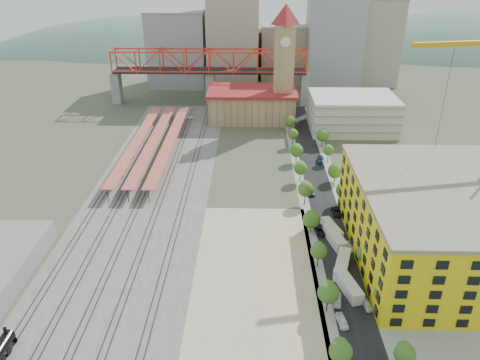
{
  "coord_description": "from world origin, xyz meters",
  "views": [
    {
      "loc": [
        -5.43,
        -114.58,
        66.33
      ],
      "look_at": [
        -8.2,
        0.23,
        10.0
      ],
      "focal_mm": 35.0,
      "sensor_mm": 36.0,
      "label": 1
    }
  ],
  "objects_px": {
    "site_trailer_b": "(342,265)",
    "site_trailer_c": "(334,238)",
    "site_trailer_a": "(348,286)",
    "site_trailer_d": "(332,229)",
    "clock_tower": "(284,54)",
    "construction_building": "(453,223)",
    "car_0": "(342,321)"
  },
  "relations": [
    {
      "from": "site_trailer_b",
      "to": "site_trailer_c",
      "type": "bearing_deg",
      "value": 106.99
    },
    {
      "from": "construction_building",
      "to": "site_trailer_c",
      "type": "relative_size",
      "value": 5.03
    },
    {
      "from": "site_trailer_a",
      "to": "site_trailer_d",
      "type": "xyz_separation_m",
      "value": [
        0.0,
        23.33,
        -0.15
      ]
    },
    {
      "from": "clock_tower",
      "to": "site_trailer_b",
      "type": "distance_m",
      "value": 109.75
    },
    {
      "from": "site_trailer_b",
      "to": "construction_building",
      "type": "bearing_deg",
      "value": 30.0
    },
    {
      "from": "clock_tower",
      "to": "site_trailer_d",
      "type": "bearing_deg",
      "value": -84.93
    },
    {
      "from": "site_trailer_a",
      "to": "site_trailer_b",
      "type": "relative_size",
      "value": 0.96
    },
    {
      "from": "site_trailer_b",
      "to": "site_trailer_c",
      "type": "distance_m",
      "value": 11.34
    },
    {
      "from": "construction_building",
      "to": "site_trailer_d",
      "type": "distance_m",
      "value": 28.96
    },
    {
      "from": "site_trailer_b",
      "to": "site_trailer_c",
      "type": "height_order",
      "value": "site_trailer_b"
    },
    {
      "from": "site_trailer_c",
      "to": "site_trailer_b",
      "type": "bearing_deg",
      "value": -104.04
    },
    {
      "from": "site_trailer_d",
      "to": "site_trailer_a",
      "type": "bearing_deg",
      "value": -107.04
    },
    {
      "from": "site_trailer_a",
      "to": "clock_tower",
      "type": "bearing_deg",
      "value": 79.06
    },
    {
      "from": "construction_building",
      "to": "site_trailer_b",
      "type": "distance_m",
      "value": 27.85
    },
    {
      "from": "site_trailer_b",
      "to": "car_0",
      "type": "bearing_deg",
      "value": -82.64
    },
    {
      "from": "construction_building",
      "to": "site_trailer_a",
      "type": "relative_size",
      "value": 5.05
    },
    {
      "from": "clock_tower",
      "to": "site_trailer_c",
      "type": "xyz_separation_m",
      "value": [
        8.0,
        -94.66,
        -27.32
      ]
    },
    {
      "from": "construction_building",
      "to": "site_trailer_d",
      "type": "relative_size",
      "value": 5.65
    },
    {
      "from": "site_trailer_d",
      "to": "car_0",
      "type": "relative_size",
      "value": 1.99
    },
    {
      "from": "clock_tower",
      "to": "site_trailer_d",
      "type": "xyz_separation_m",
      "value": [
        8.0,
        -90.2,
        -27.47
      ]
    },
    {
      "from": "clock_tower",
      "to": "site_trailer_a",
      "type": "distance_m",
      "value": 117.05
    },
    {
      "from": "clock_tower",
      "to": "site_trailer_c",
      "type": "height_order",
      "value": "clock_tower"
    },
    {
      "from": "site_trailer_c",
      "to": "car_0",
      "type": "distance_m",
      "value": 29.18
    },
    {
      "from": "construction_building",
      "to": "site_trailer_c",
      "type": "distance_m",
      "value": 27.73
    },
    {
      "from": "site_trailer_c",
      "to": "site_trailer_d",
      "type": "relative_size",
      "value": 1.12
    },
    {
      "from": "clock_tower",
      "to": "car_0",
      "type": "bearing_deg",
      "value": -87.68
    },
    {
      "from": "car_0",
      "to": "site_trailer_a",
      "type": "bearing_deg",
      "value": 65.51
    },
    {
      "from": "site_trailer_a",
      "to": "construction_building",
      "type": "bearing_deg",
      "value": 12.54
    },
    {
      "from": "site_trailer_a",
      "to": "site_trailer_b",
      "type": "distance_m",
      "value": 7.54
    },
    {
      "from": "construction_building",
      "to": "car_0",
      "type": "distance_m",
      "value": 38.43
    },
    {
      "from": "clock_tower",
      "to": "car_0",
      "type": "xyz_separation_m",
      "value": [
        5.0,
        -123.68,
        -27.93
      ]
    },
    {
      "from": "site_trailer_d",
      "to": "car_0",
      "type": "bearing_deg",
      "value": -112.16
    }
  ]
}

